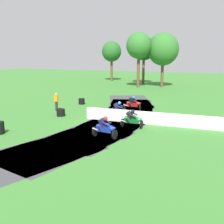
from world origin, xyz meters
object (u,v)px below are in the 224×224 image
(motorcycle_fourth_red, at_px, (133,104))
(track_marshal, at_px, (56,102))
(tire_stack_mid_a, at_px, (61,113))
(tire_stack_mid_b, at_px, (82,101))
(motorcycle_chase_green, at_px, (132,119))
(motorcycle_lead_blue, at_px, (105,128))
(motorcycle_trailing_black, at_px, (119,110))
(traffic_cone, at_px, (195,125))

(motorcycle_fourth_red, bearing_deg, track_marshal, -157.82)
(tire_stack_mid_a, relative_size, tire_stack_mid_b, 1.09)
(motorcycle_chase_green, distance_m, tire_stack_mid_b, 10.36)
(tire_stack_mid_b, bearing_deg, track_marshal, -98.61)
(motorcycle_lead_blue, bearing_deg, motorcycle_trailing_black, 101.35)
(motorcycle_lead_blue, bearing_deg, tire_stack_mid_b, 124.81)
(motorcycle_fourth_red, bearing_deg, motorcycle_chase_green, -73.12)
(tire_stack_mid_a, bearing_deg, motorcycle_lead_blue, -36.05)
(motorcycle_chase_green, relative_size, traffic_cone, 3.82)
(motorcycle_trailing_black, bearing_deg, motorcycle_lead_blue, -78.65)
(motorcycle_lead_blue, height_order, tire_stack_mid_b, motorcycle_lead_blue)
(motorcycle_trailing_black, relative_size, tire_stack_mid_b, 2.66)
(motorcycle_trailing_black, height_order, tire_stack_mid_a, motorcycle_trailing_black)
(tire_stack_mid_b, bearing_deg, tire_stack_mid_a, -79.99)
(motorcycle_trailing_black, height_order, motorcycle_fourth_red, motorcycle_trailing_black)
(tire_stack_mid_a, height_order, track_marshal, track_marshal)
(motorcycle_fourth_red, relative_size, traffic_cone, 3.84)
(motorcycle_chase_green, bearing_deg, traffic_cone, 22.85)
(motorcycle_lead_blue, distance_m, tire_stack_mid_b, 11.94)
(motorcycle_chase_green, relative_size, tire_stack_mid_b, 2.66)
(tire_stack_mid_b, distance_m, track_marshal, 3.85)
(motorcycle_fourth_red, xyz_separation_m, tire_stack_mid_b, (-5.89, 1.14, -0.35))
(motorcycle_trailing_black, distance_m, tire_stack_mid_b, 7.33)
(motorcycle_lead_blue, xyz_separation_m, traffic_cone, (4.88, 4.53, -0.44))
(motorcycle_fourth_red, height_order, tire_stack_mid_a, motorcycle_fourth_red)
(motorcycle_chase_green, distance_m, tire_stack_mid_a, 6.83)
(motorcycle_lead_blue, xyz_separation_m, tire_stack_mid_a, (-5.83, 4.24, -0.36))
(motorcycle_chase_green, relative_size, motorcycle_fourth_red, 0.99)
(tire_stack_mid_a, distance_m, tire_stack_mid_b, 5.64)
(tire_stack_mid_a, bearing_deg, motorcycle_trailing_black, 12.13)
(motorcycle_chase_green, xyz_separation_m, motorcycle_fourth_red, (-1.77, 5.83, 0.01))
(motorcycle_chase_green, xyz_separation_m, tire_stack_mid_a, (-6.68, 1.42, -0.34))
(motorcycle_lead_blue, relative_size, motorcycle_fourth_red, 1.01)
(track_marshal, bearing_deg, motorcycle_chase_green, -21.21)
(tire_stack_mid_b, xyz_separation_m, traffic_cone, (11.69, -5.27, -0.08))
(motorcycle_trailing_black, height_order, tire_stack_mid_b, motorcycle_trailing_black)
(motorcycle_lead_blue, relative_size, traffic_cone, 3.88)
(motorcycle_trailing_black, bearing_deg, tire_stack_mid_b, 141.81)
(motorcycle_fourth_red, distance_m, track_marshal, 6.98)
(motorcycle_trailing_black, height_order, track_marshal, track_marshal)
(motorcycle_lead_blue, height_order, track_marshal, track_marshal)
(motorcycle_trailing_black, relative_size, tire_stack_mid_a, 2.44)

